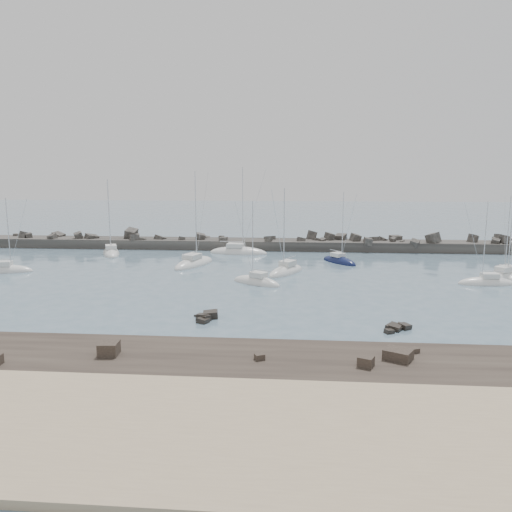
{
  "coord_description": "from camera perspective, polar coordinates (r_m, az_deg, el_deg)",
  "views": [
    {
      "loc": [
        4.71,
        -57.98,
        14.85
      ],
      "look_at": [
        -1.07,
        12.0,
        2.97
      ],
      "focal_mm": 35.0,
      "sensor_mm": 36.0,
      "label": 1
    }
  ],
  "objects": [
    {
      "name": "sailboat_5",
      "position": [
        67.14,
        0.05,
        -3.05
      ],
      "size": [
        7.61,
        5.95,
        12.06
      ],
      "color": "silver",
      "rests_on": "ground"
    },
    {
      "name": "sailboat_8",
      "position": [
        73.47,
        24.84,
        -2.86
      ],
      "size": [
        7.6,
        2.65,
        11.96
      ],
      "color": "silver",
      "rests_on": "ground"
    },
    {
      "name": "ground",
      "position": [
        60.03,
        0.07,
        -4.72
      ],
      "size": [
        400.0,
        400.0,
        0.0
      ],
      "primitive_type": "plane",
      "color": "slate",
      "rests_on": "ground"
    },
    {
      "name": "sand_strip",
      "position": [
        30.29,
        -5.14,
        -19.8
      ],
      "size": [
        140.0,
        14.0,
        1.0
      ],
      "primitive_type": "cube",
      "color": "tan",
      "rests_on": "ground"
    },
    {
      "name": "sailboat_3",
      "position": [
        80.96,
        -7.11,
        -0.94
      ],
      "size": [
        6.59,
        10.73,
        16.18
      ],
      "color": "silver",
      "rests_on": "ground"
    },
    {
      "name": "breakwater",
      "position": [
        97.79,
        -2.25,
        1.05
      ],
      "size": [
        115.0,
        7.16,
        5.35
      ],
      "color": "#2F2D2A",
      "rests_on": "ground"
    },
    {
      "name": "rock_shelf",
      "position": [
        39.18,
        -2.4,
        -12.66
      ],
      "size": [
        140.0,
        12.0,
        1.76
      ],
      "color": "#2B221D",
      "rests_on": "ground"
    },
    {
      "name": "sailboat_0",
      "position": [
        83.63,
        -26.56,
        -1.55
      ],
      "size": [
        7.79,
        3.64,
        12.05
      ],
      "color": "silver",
      "rests_on": "ground"
    },
    {
      "name": "sailboat_7",
      "position": [
        83.85,
        9.48,
        -0.64
      ],
      "size": [
        6.47,
        7.93,
        12.58
      ],
      "color": "#0E153B",
      "rests_on": "ground"
    },
    {
      "name": "sailboat_6",
      "position": [
        74.09,
        3.46,
        -1.85
      ],
      "size": [
        6.55,
        8.72,
        13.69
      ],
      "color": "silver",
      "rests_on": "ground"
    },
    {
      "name": "sailboat_4",
      "position": [
        91.8,
        -2.05,
        0.38
      ],
      "size": [
        11.04,
        4.38,
        16.89
      ],
      "color": "silver",
      "rests_on": "ground"
    },
    {
      "name": "sailboat_9",
      "position": [
        80.61,
        26.63,
        -1.95
      ],
      "size": [
        3.42,
        8.1,
        12.47
      ],
      "color": "silver",
      "rests_on": "ground"
    },
    {
      "name": "rock_cluster_near",
      "position": [
        51.59,
        -5.67,
        -7.13
      ],
      "size": [
        2.74,
        3.25,
        1.57
      ],
      "color": "black",
      "rests_on": "ground"
    },
    {
      "name": "rock_cluster_far",
      "position": [
        49.94,
        15.76,
        -8.07
      ],
      "size": [
        2.95,
        3.14,
        1.22
      ],
      "color": "black",
      "rests_on": "ground"
    },
    {
      "name": "sailboat_1",
      "position": [
        94.64,
        -16.22,
        0.28
      ],
      "size": [
        6.33,
        9.63,
        14.67
      ],
      "color": "silver",
      "rests_on": "ground"
    },
    {
      "name": "sailboat_11",
      "position": [
        78.69,
        26.53,
        -2.19
      ],
      "size": [
        7.61,
        6.51,
        12.41
      ],
      "color": "silver",
      "rests_on": "ground"
    }
  ]
}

